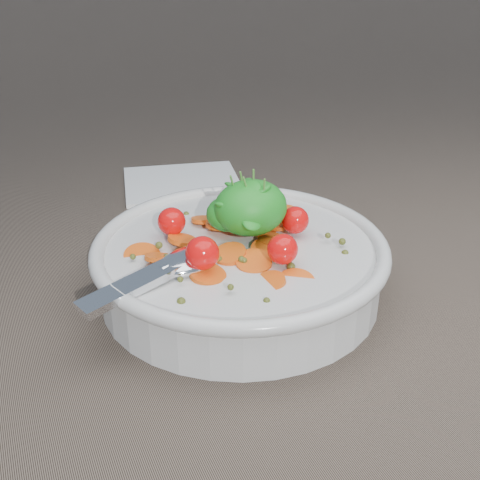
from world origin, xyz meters
name	(u,v)px	position (x,y,z in m)	size (l,w,h in m)	color
ground	(221,299)	(0.00, 0.00, 0.00)	(6.00, 6.00, 0.00)	brown
bowl	(240,263)	(0.02, 0.00, 0.03)	(0.26, 0.24, 0.10)	silver
napkin	(182,183)	(0.05, 0.26, 0.00)	(0.14, 0.12, 0.01)	white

